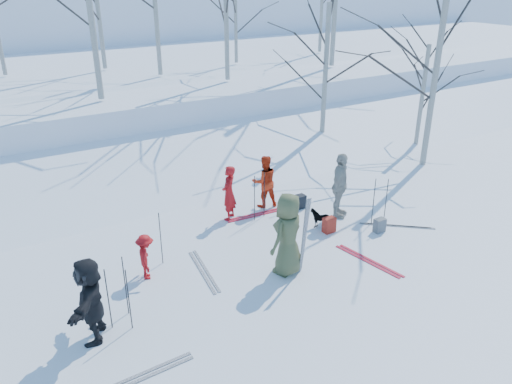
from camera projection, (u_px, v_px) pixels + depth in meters
ground at (288, 264)px, 11.91m from camera, size 120.00×120.00×0.00m
snow_ramp at (174, 167)px, 17.32m from camera, size 70.00×9.49×4.12m
snow_plateau at (95, 89)px, 24.78m from camera, size 70.00×18.00×2.20m
far_hill at (25, 28)px, 40.77m from camera, size 90.00×30.00×6.00m
skier_olive_center at (288, 234)px, 11.20m from camera, size 1.12×0.93×1.96m
skier_red_north at (229, 193)px, 13.76m from camera, size 0.68×0.66×1.57m
skier_redor_behind at (264, 181)px, 14.50m from camera, size 0.88×0.75×1.57m
skier_red_seated at (146, 257)px, 11.16m from camera, size 0.59×0.79×1.08m
skier_cream_east at (340, 186)px, 13.83m from camera, size 1.16×1.02×1.87m
skier_grey_west at (90, 300)px, 9.20m from camera, size 1.12×1.65×1.71m
dog at (322, 218)px, 13.52m from camera, size 0.66×0.60×0.52m
upright_ski_left at (304, 236)px, 11.19m from camera, size 0.10×0.16×1.90m
upright_ski_right at (305, 235)px, 11.24m from camera, size 0.10×0.23×1.89m
ski_pair_a at (397, 226)px, 13.64m from camera, size 2.07×2.10×0.02m
ski_pair_b at (369, 261)px, 12.00m from camera, size 0.80×1.96×0.02m
ski_pair_c at (204, 271)px, 11.59m from camera, size 0.71×1.95×0.02m
ski_pair_d at (257, 214)px, 14.27m from camera, size 0.47×1.93×0.02m
ski_pair_e at (142, 376)px, 8.60m from camera, size 0.35×1.92×0.02m
ski_pole_a at (129, 300)px, 9.50m from camera, size 0.02×0.02×1.34m
ski_pole_b at (373, 201)px, 13.52m from camera, size 0.02×0.02×1.34m
ski_pole_c at (108, 299)px, 9.52m from camera, size 0.02×0.02×1.34m
ski_pole_d at (125, 286)px, 9.92m from camera, size 0.02×0.02×1.34m
ski_pole_e at (386, 202)px, 13.50m from camera, size 0.02×0.02×1.34m
ski_pole_f at (264, 195)px, 13.93m from camera, size 0.02×0.02×1.34m
ski_pole_g at (255, 198)px, 13.69m from camera, size 0.02×0.02×1.34m
ski_pole_h at (161, 239)px, 11.66m from camera, size 0.02×0.02×1.34m
backpack_red at (329, 225)px, 13.26m from camera, size 0.32×0.22×0.42m
backpack_grey at (380, 225)px, 13.28m from camera, size 0.30×0.20×0.38m
backpack_dark at (299, 202)px, 14.61m from camera, size 0.34×0.24×0.40m
birch_plateau_d at (236, 21)px, 23.93m from camera, size 3.31×3.31×3.88m
birch_plateau_f at (322, 2)px, 26.94m from camera, size 4.23×4.23×5.19m
birch_plateau_g at (155, 5)px, 20.73m from camera, size 4.61×4.61×5.73m
birch_plateau_i at (226, 7)px, 19.76m from camera, size 4.60×4.60×5.71m
birch_edge_b at (436, 69)px, 16.60m from camera, size 5.34×5.34×6.77m
birch_edge_c at (422, 97)px, 18.99m from camera, size 3.35×3.35×3.93m
birch_edge_e at (325, 79)px, 18.54m from camera, size 4.37×4.37×5.38m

